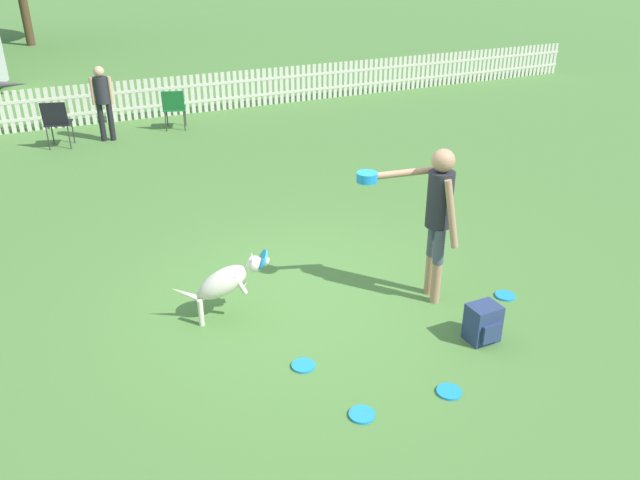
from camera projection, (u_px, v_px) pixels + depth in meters
name	position (u px, v px, depth m)	size (l,w,h in m)	color
ground_plane	(315.00, 294.00, 7.22)	(240.00, 240.00, 0.00)	#4C7A38
handler_person	(434.00, 207.00, 6.67)	(0.94, 0.87, 1.77)	tan
leaping_dog	(226.00, 281.00, 6.58)	(1.04, 0.46, 0.77)	beige
frisbee_near_handler	(505.00, 296.00, 7.16)	(0.23, 0.23, 0.02)	#1E8CD8
frisbee_near_dog	(303.00, 366.00, 5.99)	(0.23, 0.23, 0.02)	#1E8CD8
frisbee_midfield	(362.00, 415.00, 5.37)	(0.23, 0.23, 0.02)	#1E8CD8
frisbee_far_scatter	(449.00, 392.00, 5.65)	(0.23, 0.23, 0.02)	#1E8CD8
backpack_on_grass	(483.00, 323.00, 6.31)	(0.31, 0.29, 0.40)	navy
picket_fence	(151.00, 98.00, 14.15)	(24.48, 0.04, 0.89)	beige
folding_chair_blue_left	(57.00, 120.00, 12.03)	(0.58, 0.60, 0.93)	#333338
folding_chair_green_right	(174.00, 106.00, 13.22)	(0.58, 0.59, 0.86)	#333338
spectator_standing	(103.00, 97.00, 12.34)	(0.41, 0.27, 1.49)	black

